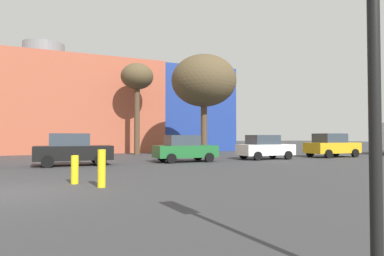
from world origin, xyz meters
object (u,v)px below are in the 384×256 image
at_px(parked_car_5, 332,145).
at_px(bollard_yellow_2, 102,168).
at_px(traffic_light_near_right, 375,0).
at_px(bare_tree_2, 137,80).
at_px(bare_tree_0, 204,81).
at_px(bollard_yellow_0, 75,170).
at_px(parked_car_4, 265,147).
at_px(parked_car_3, 185,149).
at_px(parked_car_2, 72,150).

relative_size(parked_car_5, bollard_yellow_2, 3.60).
xyz_separation_m(traffic_light_near_right, bare_tree_2, (3.97, 25.86, 3.65)).
xyz_separation_m(parked_car_5, bare_tree_0, (-8.51, 4.71, 5.06)).
bearing_deg(traffic_light_near_right, bare_tree_0, 155.57).
bearing_deg(bare_tree_0, bollard_yellow_0, -131.01).
xyz_separation_m(parked_car_4, bollard_yellow_2, (-12.10, -8.38, -0.25)).
bearing_deg(bare_tree_2, bollard_yellow_2, -107.17).
bearing_deg(bollard_yellow_0, parked_car_5, 21.01).
xyz_separation_m(parked_car_3, parked_car_4, (5.95, -0.00, 0.01)).
bearing_deg(parked_car_5, parked_car_4, 180.00).
distance_m(traffic_light_near_right, bollard_yellow_0, 9.70).
bearing_deg(parked_car_3, parked_car_2, 180.00).
bearing_deg(parked_car_2, parked_car_5, -0.00).
xyz_separation_m(parked_car_2, bollard_yellow_0, (-0.37, -7.27, -0.39)).
height_order(parked_car_4, bollard_yellow_2, parked_car_4).
bearing_deg(parked_car_4, parked_car_5, 0.00).
relative_size(bare_tree_2, bollard_yellow_2, 6.94).
bearing_deg(traffic_light_near_right, bare_tree_2, 168.02).
height_order(bare_tree_2, bollard_yellow_2, bare_tree_2).
distance_m(parked_car_2, parked_car_5, 18.56).
relative_size(parked_car_5, bare_tree_0, 0.51).
bearing_deg(bare_tree_0, parked_car_2, -154.90).
bearing_deg(parked_car_2, traffic_light_near_right, -83.47).
distance_m(bare_tree_2, bollard_yellow_2, 19.62).
height_order(parked_car_5, traffic_light_near_right, traffic_light_near_right).
xyz_separation_m(parked_car_3, bollard_yellow_2, (-6.15, -8.38, -0.24)).
distance_m(parked_car_4, bare_tree_0, 7.36).
relative_size(parked_car_2, bare_tree_2, 0.50).
height_order(parked_car_2, bollard_yellow_0, parked_car_2).
bearing_deg(parked_car_2, bare_tree_0, 25.10).
relative_size(parked_car_3, traffic_light_near_right, 0.96).
distance_m(parked_car_5, traffic_light_near_right, 23.48).
bearing_deg(bare_tree_2, traffic_light_near_right, -98.74).
distance_m(bare_tree_2, bollard_yellow_0, 18.87).
height_order(parked_car_4, traffic_light_near_right, traffic_light_near_right).
distance_m(parked_car_2, parked_car_4, 12.43).
bearing_deg(bare_tree_0, parked_car_3, -127.20).
relative_size(bare_tree_0, bollard_yellow_0, 8.68).
distance_m(traffic_light_near_right, bare_tree_0, 22.83).
height_order(parked_car_2, bare_tree_2, bare_tree_2).
height_order(parked_car_3, parked_car_5, parked_car_5).
distance_m(parked_car_2, parked_car_3, 6.48).
bearing_deg(bare_tree_2, bollard_yellow_0, -110.37).
xyz_separation_m(parked_car_4, parked_car_5, (6.13, 0.00, 0.06)).
relative_size(parked_car_4, bollard_yellow_0, 4.14).
relative_size(parked_car_3, bare_tree_2, 0.48).
height_order(parked_car_5, bare_tree_2, bare_tree_2).
relative_size(parked_car_3, parked_car_4, 0.99).
relative_size(parked_car_4, parked_car_5, 0.93).
distance_m(parked_car_2, bare_tree_0, 12.22).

